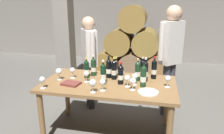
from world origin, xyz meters
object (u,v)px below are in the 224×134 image
object	(u,v)px
wine_bottle_11	(121,74)
wine_glass_3	(127,79)
wine_bottle_3	(138,71)
wine_bottle_6	(142,68)
wine_bottle_1	(109,68)
wine_glass_6	(42,80)
wine_bottle_0	(143,76)
wine_bottle_2	(87,69)
dining_table	(109,89)
serving_plate	(148,92)
wine_glass_9	(93,83)
wine_bottle_7	(154,69)
wine_glass_1	(135,77)
wine_bottle_5	(114,70)
wine_glass_8	(59,72)
wine_bottle_10	(93,67)
wine_glass_10	(103,83)
wine_bottle_8	(103,74)
wine_glass_2	(72,71)
taster_seated_left	(89,55)
wine_glass_4	(86,74)
wine_glass_0	(122,73)
tasting_notebook	(71,84)
sommelier_presenting	(171,51)
wine_glass_7	(133,81)
wine_glass_5	(168,79)
wine_bottle_9	(145,71)
wine_bottle_4	(116,68)

from	to	relation	value
wine_bottle_11	wine_glass_3	world-z (taller)	wine_bottle_11
wine_bottle_3	wine_bottle_6	size ratio (longest dim) A/B	1.08
wine_bottle_1	wine_glass_6	distance (m)	0.87
wine_bottle_0	wine_bottle_2	distance (m)	0.79
dining_table	serving_plate	xyz separation A→B (m)	(0.51, -0.22, 0.10)
wine_bottle_3	wine_glass_9	world-z (taller)	wine_bottle_3
wine_bottle_7	wine_glass_1	size ratio (longest dim) A/B	2.12
wine_bottle_2	wine_bottle_5	size ratio (longest dim) A/B	0.93
wine_bottle_3	wine_glass_8	size ratio (longest dim) A/B	1.88
wine_bottle_10	wine_glass_10	bearing A→B (deg)	-62.38
wine_bottle_8	wine_glass_2	bearing A→B (deg)	165.11
wine_bottle_3	wine_glass_10	xyz separation A→B (m)	(-0.36, -0.43, -0.03)
taster_seated_left	wine_bottle_2	bearing A→B (deg)	-75.46
wine_bottle_2	wine_bottle_5	xyz separation A→B (m)	(0.37, 0.03, 0.01)
wine_glass_4	wine_bottle_0	bearing A→B (deg)	-0.42
wine_glass_6	wine_glass_0	bearing A→B (deg)	26.38
wine_bottle_8	tasting_notebook	xyz separation A→B (m)	(-0.39, -0.11, -0.12)
wine_bottle_5	wine_glass_0	world-z (taller)	wine_bottle_5
wine_glass_2	taster_seated_left	distance (m)	0.66
wine_glass_0	wine_glass_9	distance (m)	0.51
wine_glass_4	wine_glass_6	world-z (taller)	same
wine_glass_0	sommelier_presenting	size ratio (longest dim) A/B	0.09
wine_glass_4	wine_glass_3	bearing A→B (deg)	-5.66
wine_bottle_3	wine_bottle_6	bearing A→B (deg)	74.88
wine_glass_7	serving_plate	distance (m)	0.21
sommelier_presenting	taster_seated_left	distance (m)	1.29
wine_glass_10	wine_bottle_11	bearing A→B (deg)	58.10
wine_bottle_5	wine_glass_9	xyz separation A→B (m)	(-0.15, -0.49, -0.02)
wine_glass_6	wine_glass_10	world-z (taller)	wine_glass_6
wine_glass_1	taster_seated_left	world-z (taller)	taster_seated_left
wine_bottle_11	wine_bottle_5	bearing A→B (deg)	127.13
wine_glass_3	wine_glass_7	xyz separation A→B (m)	(0.08, -0.09, 0.00)
wine_bottle_0	wine_bottle_5	world-z (taller)	wine_bottle_0
tasting_notebook	taster_seated_left	xyz separation A→B (m)	(-0.04, 0.89, 0.15)
dining_table	wine_bottle_7	size ratio (longest dim) A/B	5.54
wine_bottle_3	wine_glass_5	bearing A→B (deg)	-22.40
wine_bottle_9	wine_glass_2	size ratio (longest dim) A/B	2.15
dining_table	serving_plate	distance (m)	0.57
wine_glass_3	sommelier_presenting	distance (m)	1.01
wine_glass_6	wine_glass_2	bearing A→B (deg)	62.88
wine_bottle_11	wine_bottle_10	bearing A→B (deg)	151.04
wine_bottle_9	wine_bottle_0	bearing A→B (deg)	-92.93
wine_bottle_9	sommelier_presenting	bearing A→B (deg)	60.21
tasting_notebook	wine_bottle_10	bearing A→B (deg)	76.07
wine_glass_0	taster_seated_left	world-z (taller)	taster_seated_left
wine_bottle_2	wine_glass_1	distance (m)	0.68
taster_seated_left	wine_glass_9	bearing A→B (deg)	-70.18
wine_bottle_0	wine_glass_1	size ratio (longest dim) A/B	2.17
wine_bottle_4	wine_glass_8	xyz separation A→B (m)	(-0.72, -0.28, -0.01)
wine_glass_1	sommelier_presenting	size ratio (longest dim) A/B	0.08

